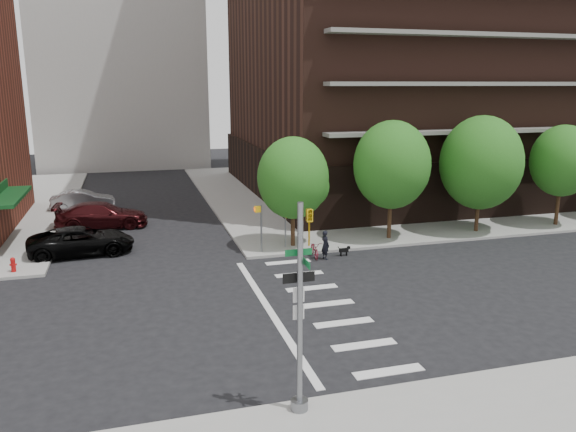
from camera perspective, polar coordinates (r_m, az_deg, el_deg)
The scene contains 16 objects.
ground at distance 23.44m, azimuth -3.09°, elevation -9.69°, with size 120.00×120.00×0.00m, color black.
sidewalk_ne at distance 51.99m, azimuth 13.42°, elevation 2.86°, with size 39.00×33.00×0.15m, color gray.
crosswalk at distance 23.98m, azimuth 2.12°, elevation -9.12°, with size 3.85×13.00×0.01m.
tree_a at distance 31.24m, azimuth 0.51°, elevation 3.88°, with size 4.00×4.00×5.90m.
tree_b at distance 33.34m, azimuth 10.50°, elevation 5.13°, with size 4.50×4.50×6.65m.
tree_c at distance 36.40m, azimuth 19.03°, elevation 5.14°, with size 5.00×5.00×6.80m.
tree_d at distance 40.12m, azimuth 26.12°, elevation 5.05°, with size 4.00×4.00×6.20m.
traffic_signal at distance 15.61m, azimuth 1.31°, elevation -11.07°, with size 0.90×0.75×6.00m.
pedestrian_signal at distance 30.70m, azimuth -2.21°, elevation -0.46°, with size 2.18×0.67×2.60m.
fire_hydrant at distance 30.67m, azimuth -26.15°, elevation -4.38°, with size 0.24×0.24×0.73m.
parked_car_black at distance 32.71m, azimuth -20.24°, elevation -2.39°, with size 5.55×2.56×1.54m, color black.
parked_car_maroon at distance 38.39m, azimuth -18.40°, elevation 0.09°, with size 5.78×2.35×1.68m, color #360D10.
parked_car_silver at distance 44.27m, azimuth -20.11°, elevation 1.52°, with size 4.54×1.58×1.49m, color gray.
scooter at distance 30.38m, azimuth 2.72°, elevation -3.37°, with size 0.59×1.70×0.89m, color maroon.
dog_walker at distance 29.96m, azimuth 3.81°, elevation -2.94°, with size 0.38×0.58×1.58m, color black.
dog at distance 30.74m, azimuth 5.75°, elevation -3.46°, with size 0.60×0.17×0.52m.
Camera 1 is at (-4.69, -21.07, 9.12)m, focal length 35.00 mm.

